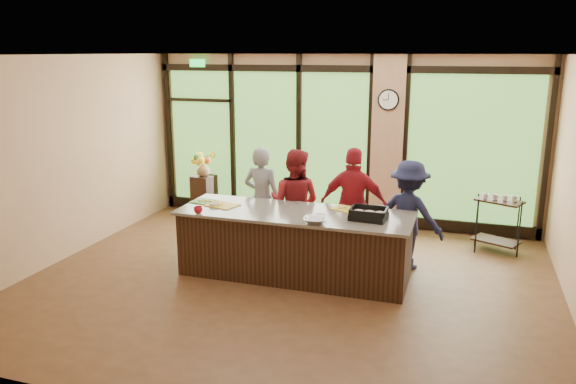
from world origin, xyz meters
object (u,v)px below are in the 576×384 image
Objects in this scene: island_base at (295,245)px; cook_left at (262,199)px; cook_right at (408,215)px; flower_stand at (204,195)px; bar_cart at (498,217)px; roasting_pan at (369,216)px.

cook_left is at bearing 132.87° from island_base.
cook_right is 2.07× the size of flower_stand.
cook_left is 3.66m from bar_cart.
island_base is at bearing -120.33° from bar_cart.
cook_right reaches higher than bar_cart.
roasting_pan is at bearing 157.87° from cook_left.
roasting_pan is 4.31m from flower_stand.
bar_cart is (1.69, 1.93, -0.41)m from roasting_pan.
cook_right is (2.25, -0.09, -0.03)m from cook_left.
bar_cart is (1.26, 1.12, -0.24)m from cook_right.
cook_right reaches higher than island_base.
cook_left is 2.16× the size of flower_stand.
flower_stand is (-1.74, 1.48, -0.44)m from cook_left.
cook_left is at bearing -138.87° from bar_cart.
cook_right reaches higher than flower_stand.
flower_stand is at bearing -160.18° from bar_cart.
flower_stand is 5.26m from bar_cart.
island_base is 4.08× the size of flower_stand.
cook_right is (1.45, 0.77, 0.35)m from island_base.
cook_left reaches higher than cook_right.
cook_left reaches higher than flower_stand.
cook_right is 3.40× the size of roasting_pan.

